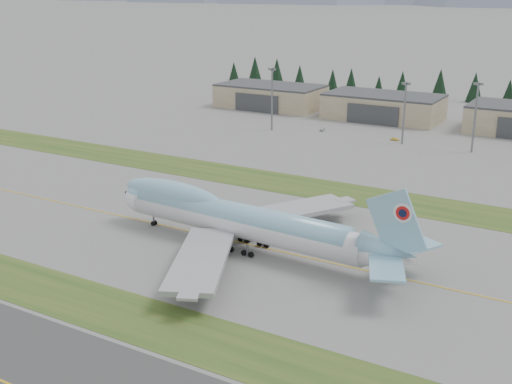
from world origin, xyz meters
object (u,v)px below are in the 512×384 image
Objects in this scene: hangar_center at (383,107)px; boeing_747_freighter at (239,219)px; hangar_left at (271,96)px; service_vehicle_a at (322,131)px; service_vehicle_b at (395,141)px.

boeing_747_freighter is at bearing -82.23° from hangar_center.
hangar_left and hangar_center have the same top height.
hangar_left is 54.86m from service_vehicle_a.
service_vehicle_a is 30.32m from service_vehicle_b.
boeing_747_freighter is 170.16m from hangar_left.
hangar_center is at bearing 19.96° from service_vehicle_b.
service_vehicle_b is (30.25, -2.00, 0.00)m from service_vehicle_a.
boeing_747_freighter reaches higher than service_vehicle_a.
hangar_left is 1.00× the size of hangar_center.
hangar_left is 81.39m from service_vehicle_b.
boeing_747_freighter is at bearing -63.56° from hangar_left.
hangar_center reaches higher than service_vehicle_a.
hangar_left is at bearing 132.08° from service_vehicle_a.
hangar_left is (-75.78, 152.35, -1.14)m from boeing_747_freighter.
hangar_left reaches higher than service_vehicle_b.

